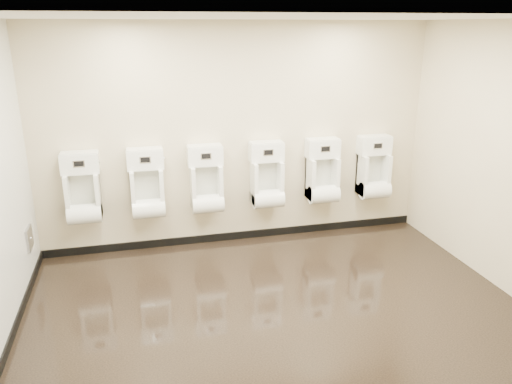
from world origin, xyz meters
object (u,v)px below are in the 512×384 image
urinal_1 (147,188)px  urinal_5 (374,172)px  urinal_3 (267,180)px  urinal_0 (83,193)px  access_panel (29,238)px  urinal_2 (206,184)px  urinal_4 (323,176)px

urinal_1 → urinal_5: same height
urinal_3 → urinal_0: bearing=180.0°
access_panel → urinal_1: size_ratio=0.30×
access_panel → urinal_2: size_ratio=0.30×
urinal_1 → urinal_3: bearing=0.0°
access_panel → urinal_4: 3.63m
urinal_1 → urinal_2: size_ratio=1.00×
urinal_2 → urinal_3: bearing=0.0°
urinal_0 → urinal_1: (0.75, 0.00, 0.00)m
urinal_1 → urinal_3: (1.51, 0.00, 0.00)m
urinal_0 → access_panel: bearing=-144.9°
urinal_2 → urinal_4: same height
urinal_2 → access_panel: bearing=-168.9°
urinal_2 → urinal_5: same height
urinal_1 → urinal_4: same height
urinal_4 → urinal_5: bearing=0.0°
urinal_3 → urinal_5: same height
urinal_1 → urinal_0: bearing=180.0°
access_panel → urinal_5: bearing=5.3°
urinal_2 → urinal_5: 2.28m
urinal_3 → urinal_5: bearing=0.0°
urinal_0 → urinal_5: (3.76, 0.00, 0.00)m
urinal_2 → urinal_4: (1.55, 0.00, 0.00)m
urinal_4 → access_panel: bearing=-173.6°
urinal_1 → urinal_5: 3.01m
urinal_4 → urinal_5: size_ratio=1.00×
urinal_0 → urinal_2: same height
urinal_2 → urinal_4: bearing=0.0°
urinal_5 → urinal_0: bearing=180.0°
urinal_4 → urinal_0: bearing=180.0°
urinal_1 → urinal_5: bearing=0.0°
urinal_3 → urinal_4: bearing=0.0°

